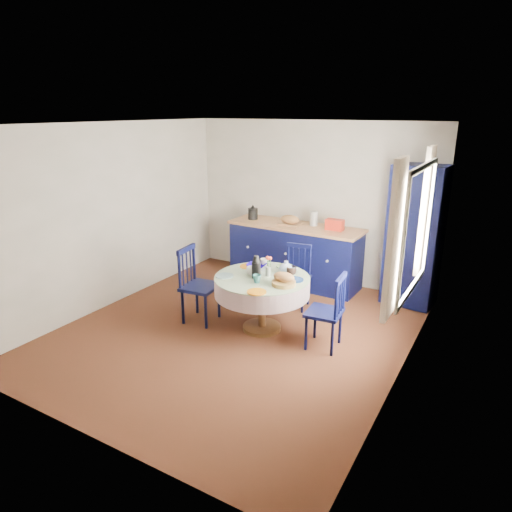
{
  "coord_description": "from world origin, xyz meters",
  "views": [
    {
      "loc": [
        2.79,
        -4.33,
        2.66
      ],
      "look_at": [
        0.18,
        0.2,
        0.96
      ],
      "focal_mm": 32.0,
      "sensor_mm": 36.0,
      "label": 1
    }
  ],
  "objects_px": {
    "mug_a": "(252,271)",
    "mug_d": "(264,262)",
    "chair_left": "(197,284)",
    "cobalt_bowl": "(257,266)",
    "pantry_cabinet": "(415,237)",
    "dining_table": "(263,286)",
    "kitchen_counter": "(295,253)",
    "mug_c": "(291,271)",
    "chair_far": "(296,276)",
    "mug_b": "(257,279)",
    "chair_right": "(328,311)"
  },
  "relations": [
    {
      "from": "pantry_cabinet",
      "to": "mug_a",
      "type": "xyz_separation_m",
      "value": [
        -1.55,
        -1.79,
        -0.22
      ]
    },
    {
      "from": "pantry_cabinet",
      "to": "mug_b",
      "type": "distance_m",
      "value": 2.42
    },
    {
      "from": "pantry_cabinet",
      "to": "dining_table",
      "type": "distance_m",
      "value": 2.3
    },
    {
      "from": "pantry_cabinet",
      "to": "mug_c",
      "type": "distance_m",
      "value": 1.92
    },
    {
      "from": "mug_b",
      "to": "cobalt_bowl",
      "type": "relative_size",
      "value": 0.43
    },
    {
      "from": "chair_far",
      "to": "mug_b",
      "type": "height_order",
      "value": "chair_far"
    },
    {
      "from": "chair_left",
      "to": "mug_a",
      "type": "bearing_deg",
      "value": -82.91
    },
    {
      "from": "mug_d",
      "to": "cobalt_bowl",
      "type": "relative_size",
      "value": 0.44
    },
    {
      "from": "dining_table",
      "to": "mug_d",
      "type": "height_order",
      "value": "dining_table"
    },
    {
      "from": "kitchen_counter",
      "to": "mug_d",
      "type": "distance_m",
      "value": 1.37
    },
    {
      "from": "chair_left",
      "to": "cobalt_bowl",
      "type": "distance_m",
      "value": 0.8
    },
    {
      "from": "kitchen_counter",
      "to": "chair_right",
      "type": "xyz_separation_m",
      "value": [
        1.23,
        -1.71,
        -0.03
      ]
    },
    {
      "from": "pantry_cabinet",
      "to": "dining_table",
      "type": "bearing_deg",
      "value": -122.58
    },
    {
      "from": "kitchen_counter",
      "to": "dining_table",
      "type": "bearing_deg",
      "value": -76.39
    },
    {
      "from": "pantry_cabinet",
      "to": "chair_right",
      "type": "bearing_deg",
      "value": -101.07
    },
    {
      "from": "mug_a",
      "to": "mug_c",
      "type": "bearing_deg",
      "value": 31.6
    },
    {
      "from": "mug_a",
      "to": "mug_b",
      "type": "relative_size",
      "value": 1.28
    },
    {
      "from": "kitchen_counter",
      "to": "cobalt_bowl",
      "type": "distance_m",
      "value": 1.47
    },
    {
      "from": "mug_b",
      "to": "mug_c",
      "type": "xyz_separation_m",
      "value": [
        0.23,
        0.46,
        0.0
      ]
    },
    {
      "from": "chair_left",
      "to": "mug_b",
      "type": "bearing_deg",
      "value": -98.28
    },
    {
      "from": "dining_table",
      "to": "mug_a",
      "type": "relative_size",
      "value": 8.88
    },
    {
      "from": "mug_a",
      "to": "mug_b",
      "type": "xyz_separation_m",
      "value": [
        0.19,
        -0.2,
        -0.0
      ]
    },
    {
      "from": "kitchen_counter",
      "to": "pantry_cabinet",
      "type": "xyz_separation_m",
      "value": [
        1.76,
        0.1,
        0.49
      ]
    },
    {
      "from": "chair_far",
      "to": "chair_left",
      "type": "bearing_deg",
      "value": -139.12
    },
    {
      "from": "pantry_cabinet",
      "to": "mug_b",
      "type": "relative_size",
      "value": 19.03
    },
    {
      "from": "pantry_cabinet",
      "to": "dining_table",
      "type": "relative_size",
      "value": 1.67
    },
    {
      "from": "chair_far",
      "to": "mug_a",
      "type": "height_order",
      "value": "chair_far"
    },
    {
      "from": "chair_left",
      "to": "cobalt_bowl",
      "type": "height_order",
      "value": "chair_left"
    },
    {
      "from": "chair_left",
      "to": "cobalt_bowl",
      "type": "xyz_separation_m",
      "value": [
        0.64,
        0.42,
        0.23
      ]
    },
    {
      "from": "mug_a",
      "to": "mug_d",
      "type": "height_order",
      "value": "mug_a"
    },
    {
      "from": "chair_left",
      "to": "mug_a",
      "type": "xyz_separation_m",
      "value": [
        0.71,
        0.18,
        0.26
      ]
    },
    {
      "from": "dining_table",
      "to": "mug_d",
      "type": "distance_m",
      "value": 0.44
    },
    {
      "from": "pantry_cabinet",
      "to": "chair_right",
      "type": "xyz_separation_m",
      "value": [
        -0.53,
        -1.81,
        -0.52
      ]
    },
    {
      "from": "cobalt_bowl",
      "to": "mug_b",
      "type": "bearing_deg",
      "value": -59.49
    },
    {
      "from": "mug_b",
      "to": "mug_a",
      "type": "bearing_deg",
      "value": 133.64
    },
    {
      "from": "mug_a",
      "to": "mug_d",
      "type": "xyz_separation_m",
      "value": [
        -0.02,
        0.36,
        -0.0
      ]
    },
    {
      "from": "chair_far",
      "to": "cobalt_bowl",
      "type": "distance_m",
      "value": 0.74
    },
    {
      "from": "chair_far",
      "to": "mug_a",
      "type": "xyz_separation_m",
      "value": [
        -0.2,
        -0.87,
        0.31
      ]
    },
    {
      "from": "dining_table",
      "to": "mug_a",
      "type": "distance_m",
      "value": 0.23
    },
    {
      "from": "cobalt_bowl",
      "to": "dining_table",
      "type": "bearing_deg",
      "value": -46.73
    },
    {
      "from": "mug_c",
      "to": "chair_right",
      "type": "bearing_deg",
      "value": -25.02
    },
    {
      "from": "chair_far",
      "to": "chair_right",
      "type": "height_order",
      "value": "chair_right"
    },
    {
      "from": "pantry_cabinet",
      "to": "chair_right",
      "type": "relative_size",
      "value": 2.17
    },
    {
      "from": "chair_right",
      "to": "mug_d",
      "type": "distance_m",
      "value": 1.15
    },
    {
      "from": "dining_table",
      "to": "chair_far",
      "type": "relative_size",
      "value": 1.33
    },
    {
      "from": "kitchen_counter",
      "to": "cobalt_bowl",
      "type": "xyz_separation_m",
      "value": [
        0.14,
        -1.44,
        0.25
      ]
    },
    {
      "from": "chair_left",
      "to": "mug_c",
      "type": "distance_m",
      "value": 1.24
    },
    {
      "from": "chair_left",
      "to": "cobalt_bowl",
      "type": "relative_size",
      "value": 4.09
    },
    {
      "from": "kitchen_counter",
      "to": "mug_d",
      "type": "relative_size",
      "value": 20.05
    },
    {
      "from": "cobalt_bowl",
      "to": "kitchen_counter",
      "type": "bearing_deg",
      "value": 95.4
    }
  ]
}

